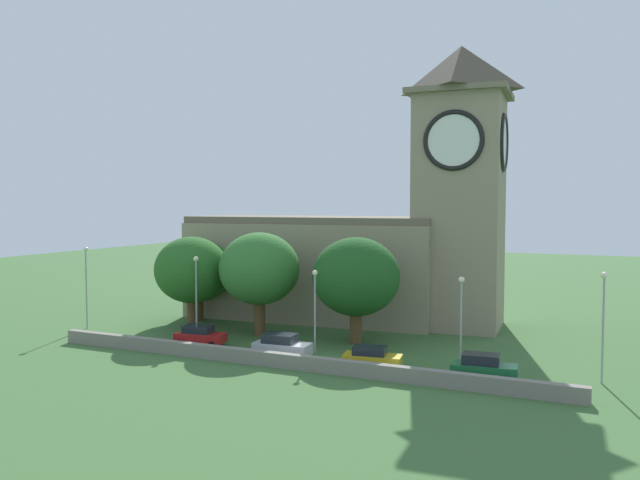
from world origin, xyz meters
name	(u,v)px	position (x,y,z in m)	size (l,w,h in m)	color
ground_plane	(366,326)	(0.00, 15.00, 0.00)	(200.00, 200.00, 0.00)	#3D6633
church	(369,237)	(-0.87, 17.84, 8.62)	(33.18, 11.53, 26.93)	gray
quay_barrier	(283,361)	(0.00, -2.32, 0.53)	(41.68, 0.70, 1.07)	gray
car_red	(200,336)	(-9.77, 1.10, 0.88)	(4.43, 2.60, 1.73)	red
car_silver	(282,346)	(-1.47, 0.19, 0.96)	(4.58, 2.47, 1.89)	silver
car_yellow	(372,358)	(6.06, -0.02, 0.85)	(4.41, 2.57, 1.68)	gold
car_green	(483,368)	(13.99, 0.13, 0.95)	(4.54, 2.48, 1.88)	#1E6B38
streetlamp_west_end	(86,275)	(-23.93, 2.69, 5.18)	(0.44, 0.44, 7.89)	#9EA0A5
streetlamp_west_mid	(196,284)	(-11.74, 3.40, 4.86)	(0.44, 0.44, 7.33)	#9EA0A5
streetlamp_central	(315,297)	(0.15, 2.84, 4.51)	(0.44, 0.44, 6.70)	#9EA0A5
streetlamp_east_mid	(461,307)	(11.88, 2.82, 4.53)	(0.44, 0.44, 6.75)	#9EA0A5
streetlamp_east_end	(604,310)	(21.31, 2.94, 4.96)	(0.44, 0.44, 7.51)	#9EA0A5
tree_by_tower	(259,269)	(-7.28, 6.83, 6.08)	(7.28, 7.28, 9.40)	brown
tree_churchyard	(356,277)	(1.88, 7.42, 5.74)	(7.49, 7.49, 9.15)	brown
tree_riverside_east	(198,271)	(-16.72, 10.73, 5.12)	(7.04, 7.04, 8.32)	brown
tree_riverside_west	(192,270)	(-14.28, 6.25, 5.73)	(6.93, 6.93, 8.89)	brown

